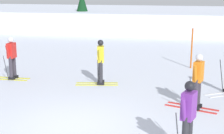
{
  "coord_description": "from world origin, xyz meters",
  "views": [
    {
      "loc": [
        2.69,
        -7.89,
        3.62
      ],
      "look_at": [
        0.43,
        3.28,
        0.9
      ],
      "focal_mm": 54.05,
      "sensor_mm": 36.0,
      "label": 1
    }
  ],
  "objects_px": {
    "skier_purple": "(188,117)",
    "trail_marker_pole": "(192,48)",
    "skier_yellow": "(100,61)",
    "skier_orange": "(198,80)",
    "skier_red": "(12,57)",
    "conifer_far_centre": "(82,9)"
  },
  "relations": [
    {
      "from": "skier_orange",
      "to": "conifer_far_centre",
      "type": "bearing_deg",
      "value": 117.09
    },
    {
      "from": "skier_yellow",
      "to": "trail_marker_pole",
      "type": "distance_m",
      "value": 4.82
    },
    {
      "from": "skier_yellow",
      "to": "skier_purple",
      "type": "bearing_deg",
      "value": -58.39
    },
    {
      "from": "skier_red",
      "to": "skier_orange",
      "type": "xyz_separation_m",
      "value": [
        7.09,
        -2.04,
        -0.0
      ]
    },
    {
      "from": "skier_yellow",
      "to": "trail_marker_pole",
      "type": "bearing_deg",
      "value": 44.59
    },
    {
      "from": "skier_purple",
      "to": "trail_marker_pole",
      "type": "distance_m",
      "value": 8.46
    },
    {
      "from": "trail_marker_pole",
      "to": "conifer_far_centre",
      "type": "height_order",
      "value": "conifer_far_centre"
    },
    {
      "from": "skier_yellow",
      "to": "skier_red",
      "type": "distance_m",
      "value": 3.63
    },
    {
      "from": "skier_purple",
      "to": "skier_red",
      "type": "bearing_deg",
      "value": 142.93
    },
    {
      "from": "skier_purple",
      "to": "skier_orange",
      "type": "bearing_deg",
      "value": 83.7
    },
    {
      "from": "skier_purple",
      "to": "skier_yellow",
      "type": "relative_size",
      "value": 1.0
    },
    {
      "from": "skier_yellow",
      "to": "conifer_far_centre",
      "type": "bearing_deg",
      "value": 108.88
    },
    {
      "from": "skier_purple",
      "to": "conifer_far_centre",
      "type": "xyz_separation_m",
      "value": [
        -8.03,
        19.43,
        1.0
      ]
    },
    {
      "from": "skier_purple",
      "to": "skier_yellow",
      "type": "xyz_separation_m",
      "value": [
        -3.12,
        5.07,
        -0.0
      ]
    },
    {
      "from": "skier_purple",
      "to": "skier_yellow",
      "type": "height_order",
      "value": "same"
    },
    {
      "from": "skier_yellow",
      "to": "skier_orange",
      "type": "relative_size",
      "value": 1.0
    },
    {
      "from": "skier_yellow",
      "to": "skier_red",
      "type": "xyz_separation_m",
      "value": [
        -3.63,
        0.02,
        0.0
      ]
    },
    {
      "from": "skier_yellow",
      "to": "skier_orange",
      "type": "xyz_separation_m",
      "value": [
        3.46,
        -2.01,
        0.0
      ]
    },
    {
      "from": "conifer_far_centre",
      "to": "skier_purple",
      "type": "bearing_deg",
      "value": -67.54
    },
    {
      "from": "skier_yellow",
      "to": "skier_red",
      "type": "height_order",
      "value": "same"
    },
    {
      "from": "skier_purple",
      "to": "trail_marker_pole",
      "type": "xyz_separation_m",
      "value": [
        0.31,
        8.46,
        -0.01
      ]
    },
    {
      "from": "skier_purple",
      "to": "skier_orange",
      "type": "relative_size",
      "value": 1.0
    }
  ]
}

